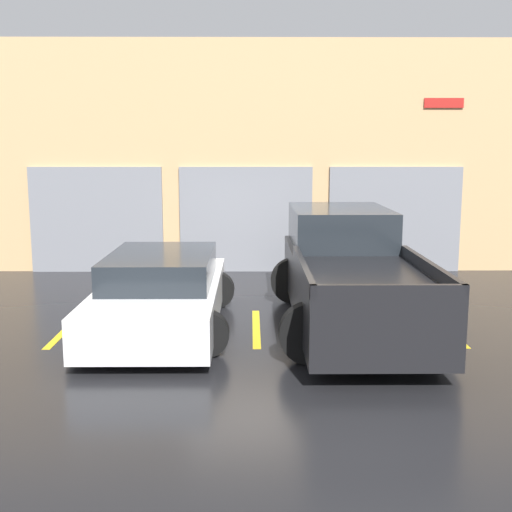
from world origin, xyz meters
The scene contains 7 objects.
ground_plane centered at (0.00, 0.00, 0.00)m, with size 28.00×28.00×0.00m, color black.
shophouse_building centered at (-0.01, 3.29, 2.61)m, with size 15.66×0.68×5.32m.
pickup_truck centered at (1.53, -1.56, 0.85)m, with size 2.48×5.56×1.81m.
sedan_white centered at (-1.53, -1.86, 0.58)m, with size 2.28×4.52×1.22m.
parking_stripe_far_left centered at (-3.06, -1.89, 0.00)m, with size 0.12×2.20×0.01m, color gold.
parking_stripe_left centered at (0.00, -1.89, 0.00)m, with size 0.12×2.20×0.01m, color gold.
parking_stripe_centre centered at (3.06, -1.89, 0.00)m, with size 0.12×2.20×0.01m, color gold.
Camera 1 is at (-0.09, -11.92, 2.89)m, focal length 45.00 mm.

